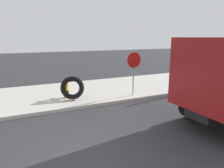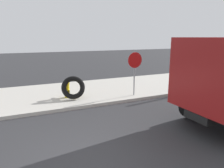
{
  "view_description": "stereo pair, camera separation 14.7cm",
  "coord_description": "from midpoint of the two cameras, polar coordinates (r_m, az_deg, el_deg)",
  "views": [
    {
      "loc": [
        -1.33,
        -4.25,
        3.01
      ],
      "look_at": [
        2.06,
        2.76,
        1.27
      ],
      "focal_mm": 33.9,
      "sensor_mm": 36.0,
      "label": 1
    },
    {
      "loc": [
        -1.2,
        -4.32,
        3.01
      ],
      "look_at": [
        2.06,
        2.76,
        1.27
      ],
      "focal_mm": 33.9,
      "sensor_mm": 36.0,
      "label": 2
    }
  ],
  "objects": [
    {
      "name": "stop_sign",
      "position": [
        10.41,
        6.55,
        4.91
      ],
      "size": [
        0.76,
        0.08,
        2.14
      ],
      "color": "gray",
      "rests_on": "sidewalk_curb"
    },
    {
      "name": "sidewalk_curb",
      "position": [
        11.25,
        -17.42,
        -3.13
      ],
      "size": [
        36.0,
        5.0,
        0.15
      ],
      "primitive_type": "cube",
      "color": "#BCB7AD",
      "rests_on": "ground"
    },
    {
      "name": "fire_hydrant",
      "position": [
        10.34,
        -11.63,
        -1.19
      ],
      "size": [
        0.27,
        0.61,
        0.84
      ],
      "color": "yellow",
      "rests_on": "sidewalk_curb"
    },
    {
      "name": "ground_plane",
      "position": [
        5.39,
        -7.36,
        -21.5
      ],
      "size": [
        80.0,
        80.0,
        0.0
      ],
      "primitive_type": "plane",
      "color": "#2D2D30"
    },
    {
      "name": "loose_tire",
      "position": [
        10.01,
        -10.0,
        -0.96
      ],
      "size": [
        1.2,
        0.84,
        1.1
      ],
      "primitive_type": "torus",
      "rotation": [
        1.19,
        0.0,
        -0.21
      ],
      "color": "black",
      "rests_on": "sidewalk_curb"
    }
  ]
}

